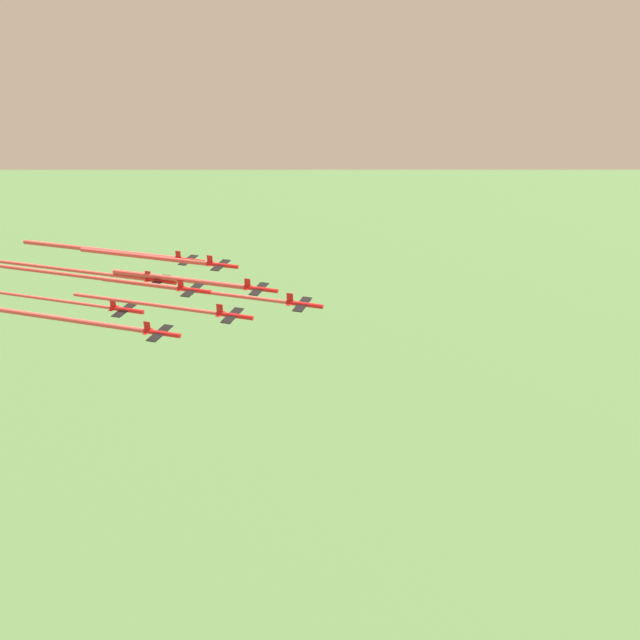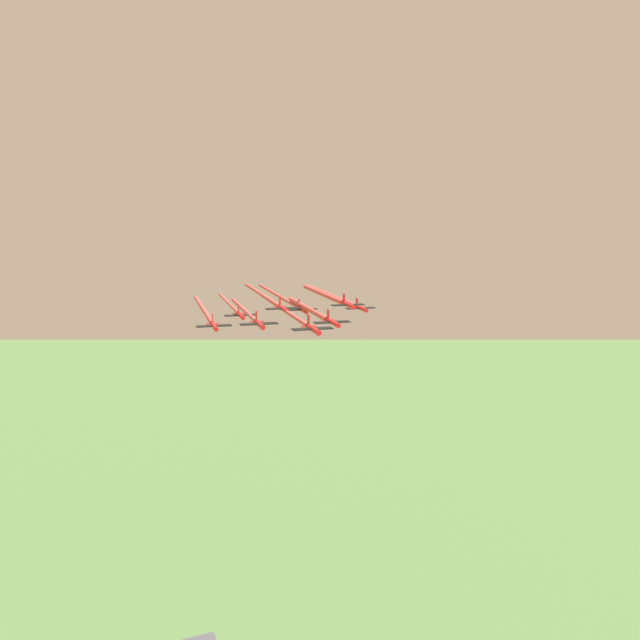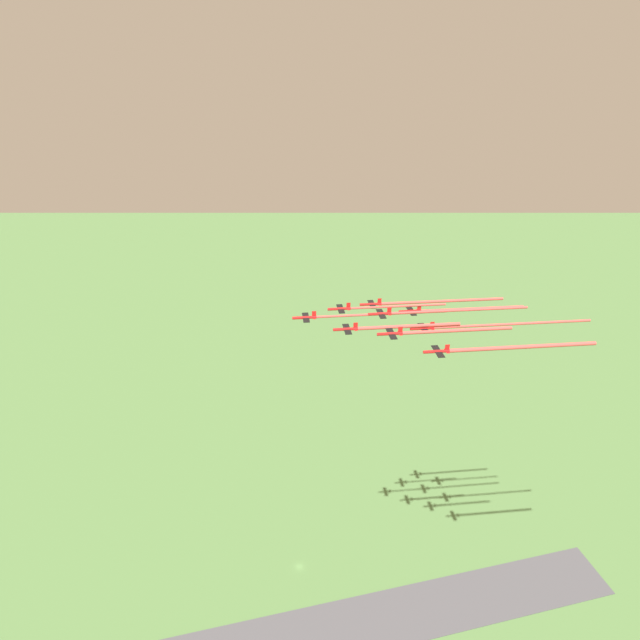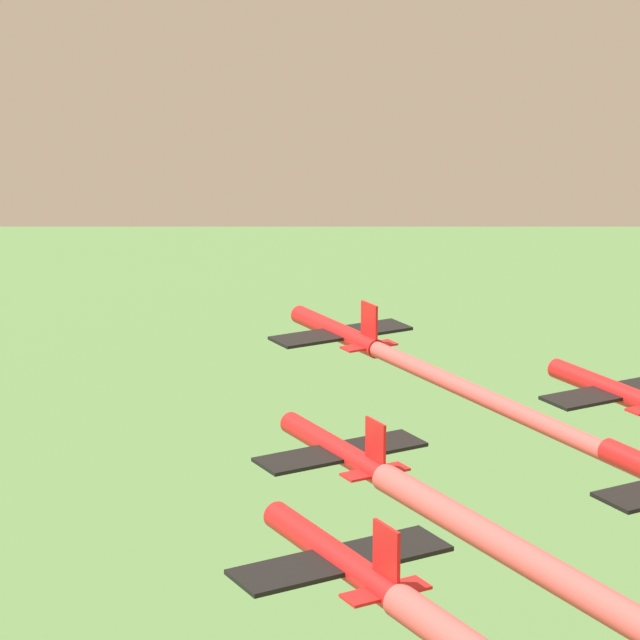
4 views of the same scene
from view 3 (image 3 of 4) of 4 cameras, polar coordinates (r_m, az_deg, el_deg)
name	(u,v)px [view 3 (image 3 of 4)]	position (r m, az deg, el deg)	size (l,w,h in m)	color
ground_plane	(299,567)	(310.91, -2.38, -26.34)	(3000.00, 3000.00, 0.00)	#4C723D
runway_strip	(309,636)	(288.72, -1.24, -32.44)	(322.12, 110.36, 0.20)	#47474C
jet_0	(305,317)	(167.49, -1.70, 0.30)	(8.01, 7.80, 2.71)	red
jet_1	(346,329)	(162.63, 3.03, -1.04)	(8.01, 7.80, 2.71)	red
jet_2	(340,309)	(175.93, 2.30, 1.30)	(8.01, 7.80, 2.71)	red
jet_3	(391,334)	(157.73, 8.09, -1.55)	(8.01, 7.80, 2.71)	red
jet_4	(380,314)	(170.99, 6.93, 0.72)	(8.01, 7.80, 2.71)	red
jet_5	(371,304)	(185.74, 5.90, 1.81)	(8.01, 7.80, 2.71)	red
jet_6	(437,351)	(156.23, 13.26, -3.50)	(8.01, 7.80, 2.71)	red
jet_7	(423,328)	(168.73, 11.70, -0.92)	(8.01, 7.80, 2.71)	red
jet_8	(411,311)	(182.03, 10.33, 1.02)	(8.01, 7.80, 2.71)	red
smoke_trail_0	(382,314)	(171.19, 7.12, 0.67)	(42.29, 17.49, 0.81)	#D84C47
smoke_trail_1	(409,326)	(166.94, 10.15, -0.70)	(32.39, 13.82, 1.16)	#D84C47
smoke_trail_2	(398,306)	(179.95, 8.94, 1.56)	(32.46, 13.56, 0.79)	#D84C47
smoke_trail_3	(457,330)	(164.06, 15.44, -1.16)	(33.63, 14.28, 1.11)	#D84C47
smoke_trail_4	(460,310)	(179.05, 15.71, 1.08)	(45.43, 18.79, 0.87)	#D84C47
smoke_trail_5	(443,301)	(192.92, 13.84, 2.10)	(44.02, 18.37, 1.05)	#D84C47
smoke_trail_6	(523,347)	(166.89, 22.21, -2.87)	(44.43, 18.68, 1.23)	#D84C47
smoke_trail_7	(513,324)	(180.31, 21.21, -0.43)	(51.38, 21.16, 0.87)	#D84C47
smoke_trail_8	(472,308)	(189.55, 17.03, 1.28)	(36.05, 14.92, 0.71)	#D84C47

